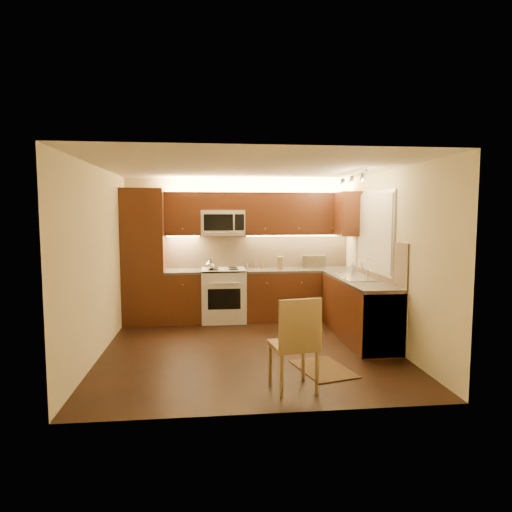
{
  "coord_description": "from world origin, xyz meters",
  "views": [
    {
      "loc": [
        -0.56,
        -5.98,
        1.89
      ],
      "look_at": [
        0.15,
        0.55,
        1.25
      ],
      "focal_mm": 31.04,
      "sensor_mm": 36.0,
      "label": 1
    }
  ],
  "objects": [
    {
      "name": "wall_right",
      "position": [
        2.0,
        0.0,
        1.25
      ],
      "size": [
        0.01,
        4.0,
        2.5
      ],
      "primitive_type": "cube",
      "color": "beige",
      "rests_on": "ground"
    },
    {
      "name": "wall_left",
      "position": [
        -2.0,
        0.0,
        1.25
      ],
      "size": [
        0.01,
        4.0,
        2.5
      ],
      "primitive_type": "cube",
      "color": "beige",
      "rests_on": "ground"
    },
    {
      "name": "dining_chair",
      "position": [
        0.33,
        -1.46,
        0.51
      ],
      "size": [
        0.52,
        0.52,
        1.03
      ],
      "primitive_type": null,
      "rotation": [
        0.0,
        0.0,
        0.16
      ],
      "color": "#AA834D",
      "rests_on": "floor"
    },
    {
      "name": "upper_cab_back_right",
      "position": [
        1.04,
        1.82,
        1.88
      ],
      "size": [
        1.92,
        0.35,
        0.75
      ],
      "primitive_type": "cube",
      "color": "#491C0F",
      "rests_on": "wall_back"
    },
    {
      "name": "window_frame",
      "position": [
        1.99,
        0.55,
        1.6
      ],
      "size": [
        0.03,
        1.44,
        1.24
      ],
      "primitive_type": "cube",
      "color": "silver",
      "rests_on": "wall_right"
    },
    {
      "name": "backsplash_right",
      "position": [
        1.99,
        0.4,
        1.2
      ],
      "size": [
        0.02,
        2.0,
        0.6
      ],
      "primitive_type": "cube",
      "color": "tan",
      "rests_on": "wall_right"
    },
    {
      "name": "faucet",
      "position": [
        1.88,
        0.55,
        1.05
      ],
      "size": [
        0.2,
        0.04,
        0.3
      ],
      "primitive_type": null,
      "color": "silver",
      "rests_on": "counter_right"
    },
    {
      "name": "spice_jar_c",
      "position": [
        0.33,
        1.94,
        0.95
      ],
      "size": [
        0.04,
        0.04,
        0.1
      ],
      "primitive_type": "cylinder",
      "rotation": [
        0.0,
        0.0,
        0.02
      ],
      "color": "silver",
      "rests_on": "counter_back_right"
    },
    {
      "name": "base_cab_right",
      "position": [
        1.7,
        0.4,
        0.43
      ],
      "size": [
        0.6,
        2.0,
        0.86
      ],
      "primitive_type": "cube",
      "color": "#491C0F",
      "rests_on": "floor"
    },
    {
      "name": "rug",
      "position": [
        0.81,
        -0.9,
        0.01
      ],
      "size": [
        0.73,
        0.93,
        0.01
      ],
      "primitive_type": "cube",
      "rotation": [
        0.0,
        0.0,
        0.24
      ],
      "color": "black",
      "rests_on": "floor"
    },
    {
      "name": "spice_jar_d",
      "position": [
        0.27,
        1.86,
        0.95
      ],
      "size": [
        0.05,
        0.05,
        0.1
      ],
      "primitive_type": "cylinder",
      "rotation": [
        0.0,
        0.0,
        0.2
      ],
      "color": "#AB7233",
      "rests_on": "counter_back_right"
    },
    {
      "name": "window_blinds",
      "position": [
        1.97,
        0.55,
        1.6
      ],
      "size": [
        0.02,
        1.36,
        1.16
      ],
      "primitive_type": "cube",
      "color": "silver",
      "rests_on": "wall_right"
    },
    {
      "name": "knife_block",
      "position": [
        0.71,
        1.74,
        1.01
      ],
      "size": [
        0.13,
        0.18,
        0.22
      ],
      "primitive_type": "cube",
      "rotation": [
        0.0,
        0.0,
        -0.21
      ],
      "color": "#AA834D",
      "rests_on": "counter_back_right"
    },
    {
      "name": "stove",
      "position": [
        -0.3,
        1.68,
        0.46
      ],
      "size": [
        0.76,
        0.65,
        0.92
      ],
      "primitive_type": null,
      "color": "silver",
      "rests_on": "floor"
    },
    {
      "name": "toaster_oven",
      "position": [
        1.32,
        1.73,
        1.02
      ],
      "size": [
        0.45,
        0.38,
        0.24
      ],
      "primitive_type": "cube",
      "rotation": [
        0.0,
        0.0,
        -0.2
      ],
      "color": "silver",
      "rests_on": "counter_back_right"
    },
    {
      "name": "backsplash_back",
      "position": [
        0.35,
        1.99,
        1.2
      ],
      "size": [
        3.3,
        0.02,
        0.6
      ],
      "primitive_type": "cube",
      "color": "tan",
      "rests_on": "wall_back"
    },
    {
      "name": "spice_jar_a",
      "position": [
        0.14,
        1.88,
        0.95
      ],
      "size": [
        0.05,
        0.05,
        0.1
      ],
      "primitive_type": "cylinder",
      "rotation": [
        0.0,
        0.0,
        0.25
      ],
      "color": "silver",
      "rests_on": "counter_back_right"
    },
    {
      "name": "upper_cab_back_left",
      "position": [
        -0.99,
        1.82,
        1.88
      ],
      "size": [
        0.62,
        0.35,
        0.75
      ],
      "primitive_type": "cube",
      "color": "#491C0F",
      "rests_on": "wall_back"
    },
    {
      "name": "pantry",
      "position": [
        -1.65,
        1.7,
        1.15
      ],
      "size": [
        0.7,
        0.6,
        2.3
      ],
      "primitive_type": "cube",
      "color": "#491C0F",
      "rests_on": "floor"
    },
    {
      "name": "upper_cab_right_corner",
      "position": [
        1.82,
        1.4,
        1.88
      ],
      "size": [
        0.35,
        0.5,
        0.75
      ],
      "primitive_type": "cube",
      "color": "#491C0F",
      "rests_on": "wall_right"
    },
    {
      "name": "upper_cab_bridge",
      "position": [
        -0.3,
        1.82,
        2.09
      ],
      "size": [
        0.76,
        0.35,
        0.31
      ],
      "primitive_type": "cube",
      "color": "#491C0F",
      "rests_on": "wall_back"
    },
    {
      "name": "ceiling",
      "position": [
        0.0,
        0.0,
        2.5
      ],
      "size": [
        4.0,
        4.0,
        0.01
      ],
      "primitive_type": "cube",
      "color": "beige",
      "rests_on": "ground"
    },
    {
      "name": "spice_jar_b",
      "position": [
        0.4,
        1.84,
        0.95
      ],
      "size": [
        0.06,
        0.06,
        0.1
      ],
      "primitive_type": "cylinder",
      "rotation": [
        0.0,
        0.0,
        0.32
      ],
      "color": "brown",
      "rests_on": "counter_back_right"
    },
    {
      "name": "microwave",
      "position": [
        -0.3,
        1.81,
        1.72
      ],
      "size": [
        0.76,
        0.38,
        0.44
      ],
      "primitive_type": null,
      "color": "silver",
      "rests_on": "wall_back"
    },
    {
      "name": "wall_back",
      "position": [
        0.0,
        2.0,
        1.25
      ],
      "size": [
        4.0,
        0.01,
        2.5
      ],
      "primitive_type": "cube",
      "color": "beige",
      "rests_on": "ground"
    },
    {
      "name": "base_cab_back_right",
      "position": [
        1.04,
        1.7,
        0.43
      ],
      "size": [
        1.92,
        0.6,
        0.86
      ],
      "primitive_type": "cube",
      "color": "#491C0F",
      "rests_on": "floor"
    },
    {
      "name": "soap_bottle",
      "position": [
        1.83,
        1.08,
        0.99
      ],
      "size": [
        0.09,
        0.09,
        0.19
      ],
      "primitive_type": "imported",
      "rotation": [
        0.0,
        0.0,
        0.08
      ],
      "color": "silver",
      "rests_on": "counter_right"
    },
    {
      "name": "counter_back_right",
      "position": [
        1.04,
        1.7,
        0.88
      ],
      "size": [
        1.92,
        0.6,
        0.04
      ],
      "primitive_type": "cube",
      "color": "#3D3A37",
      "rests_on": "base_cab_back_right"
    },
    {
      "name": "counter_back_left",
      "position": [
        -0.99,
        1.7,
        0.88
      ],
      "size": [
        0.62,
        0.6,
        0.04
      ],
      "primitive_type": "cube",
      "color": "#3D3A37",
      "rests_on": "base_cab_back_left"
    },
    {
      "name": "wall_front",
      "position": [
        0.0,
        -2.0,
        1.25
      ],
      "size": [
        4.0,
        0.01,
        2.5
      ],
      "primitive_type": "cube",
      "color": "beige",
      "rests_on": "ground"
    },
    {
      "name": "track_light_bar",
      "position": [
        1.55,
        0.4,
        2.46
      ],
      "size": [
        0.04,
        1.2,
        0.03
      ],
      "primitive_type": "cube",
      "color": "silver",
      "rests_on": "ceiling"
    },
    {
      "name": "counter_right",
      "position": [
        1.7,
        0.4,
        0.88
      ],
      "size": [
        0.6,
        2.0,
        0.04
      ],
      "primitive_type": "cube",
      "color": "#3D3A37",
      "rests_on": "base_cab_right"
    },
    {
      "name": "floor",
      "position": [
        0.0,
        0.0,
        0.0
      ],
      "size": [
        4.0,
        4.0,
        0.01
      ],
      "primitive_type": "cube",
      "color": "black",
      "rests_on": "ground"
    },
    {
      "name": "kettle",
      "position": [
        -0.54,
        1.55,
        1.02
      ],
      "size": [
        0.22,
        0.22,
        0.2
      ],
      "primitive_type": null,
      "rotation": [
        0.0,
        0.0,
        0.39
      ],
      "color": "silver",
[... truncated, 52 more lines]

